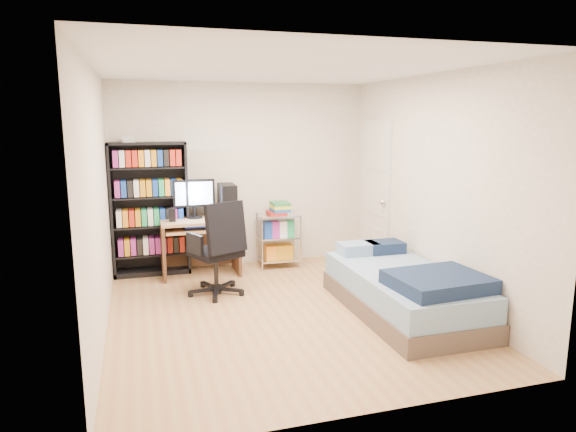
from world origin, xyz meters
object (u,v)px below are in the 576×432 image
object	(u,v)px
media_shelf	(150,207)
bed	(404,290)
office_chair	(218,265)
computer_desk	(207,223)

from	to	relation	value
media_shelf	bed	xyz separation A→B (m)	(2.48, -2.22, -0.63)
office_chair	media_shelf	bearing A→B (deg)	99.23
office_chair	bed	bearing A→B (deg)	-56.80
computer_desk	office_chair	world-z (taller)	computer_desk
office_chair	bed	xyz separation A→B (m)	(1.77, -1.14, -0.10)
computer_desk	bed	bearing A→B (deg)	-49.03
media_shelf	computer_desk	xyz separation A→B (m)	(0.71, -0.18, -0.22)
computer_desk	office_chair	distance (m)	0.95
media_shelf	office_chair	xyz separation A→B (m)	(0.71, -1.08, -0.53)
media_shelf	computer_desk	bearing A→B (deg)	-14.34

